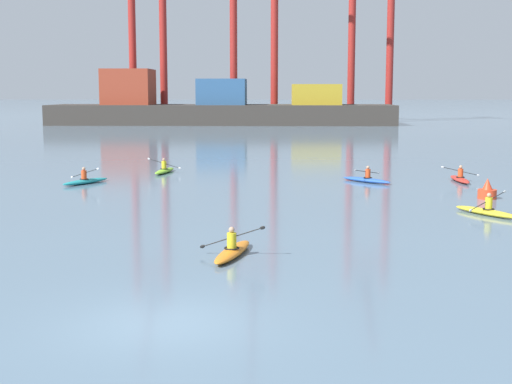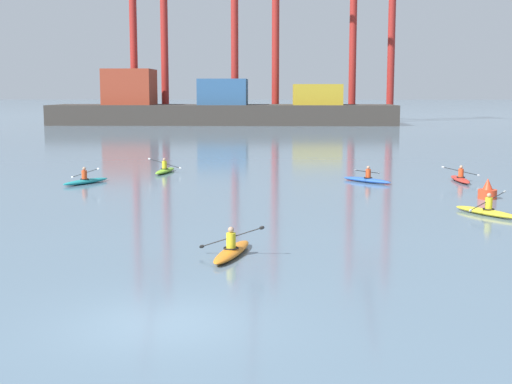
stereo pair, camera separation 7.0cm
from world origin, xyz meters
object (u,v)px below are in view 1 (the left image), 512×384
at_px(gantry_crane_west_mid, 254,1).
at_px(kayak_lime, 164,170).
at_px(gantry_crane_west, 147,1).
at_px(kayak_teal, 85,181).
at_px(gantry_crane_east_mid, 372,8).
at_px(kayak_orange, 233,251).
at_px(kayak_red, 460,179).
at_px(container_barge, 217,108).
at_px(kayak_yellow, 487,211).
at_px(channel_buoy, 487,191).
at_px(kayak_blue, 366,179).

xyz_separation_m(gantry_crane_west_mid, kayak_lime, (-3.39, -72.33, -19.03)).
distance_m(gantry_crane_west, kayak_teal, 81.45).
bearing_deg(kayak_teal, gantry_crane_east_mid, 72.23).
bearing_deg(kayak_lime, kayak_teal, -123.16).
relative_size(gantry_crane_east_mid, kayak_orange, 10.31).
bearing_deg(gantry_crane_west, kayak_red, -67.75).
height_order(container_barge, gantry_crane_west, gantry_crane_west).
bearing_deg(kayak_lime, kayak_red, -12.63).
bearing_deg(kayak_yellow, gantry_crane_east_mid, 85.92).
bearing_deg(kayak_teal, channel_buoy, -13.65).
distance_m(kayak_teal, kayak_lime, 6.62).
bearing_deg(kayak_red, kayak_teal, -175.77).
distance_m(gantry_crane_west, kayak_red, 85.30).
height_order(kayak_lime, kayak_red, kayak_lime).
bearing_deg(gantry_crane_west_mid, container_barge, -134.21).
bearing_deg(container_barge, kayak_blue, -78.57).
bearing_deg(kayak_yellow, kayak_teal, 153.47).
relative_size(container_barge, gantry_crane_west, 1.35).
distance_m(container_barge, gantry_crane_east_mid, 30.79).
bearing_deg(kayak_orange, kayak_lime, 103.90).
relative_size(gantry_crane_west_mid, kayak_red, 11.80).
distance_m(kayak_lime, kayak_red, 18.13).
height_order(container_barge, kayak_blue, container_barge).
xyz_separation_m(kayak_red, kayak_blue, (-5.41, -0.46, 0.00)).
bearing_deg(kayak_teal, kayak_lime, 56.84).
relative_size(kayak_teal, kayak_yellow, 1.01).
bearing_deg(kayak_red, kayak_orange, -121.72).
distance_m(kayak_teal, kayak_red, 21.38).
bearing_deg(kayak_yellow, kayak_orange, -142.26).
xyz_separation_m(gantry_crane_west_mid, channel_buoy, (13.96, -82.97, -18.84)).
bearing_deg(kayak_teal, kayak_red, 4.23).
relative_size(kayak_red, kayak_blue, 1.19).
bearing_deg(gantry_crane_west_mid, kayak_teal, -95.15).
relative_size(gantry_crane_east_mid, kayak_red, 10.41).
xyz_separation_m(channel_buoy, kayak_lime, (-17.36, 10.64, -0.19)).
distance_m(gantry_crane_west_mid, kayak_red, 79.92).
xyz_separation_m(gantry_crane_west_mid, gantry_crane_east_mid, (19.14, 3.71, -0.67)).
xyz_separation_m(gantry_crane_west, gantry_crane_east_mid, (36.31, 3.08, -0.83)).
bearing_deg(kayak_blue, container_barge, 101.43).
height_order(kayak_yellow, kayak_blue, kayak_yellow).
bearing_deg(kayak_blue, kayak_lime, 160.19).
xyz_separation_m(gantry_crane_west, kayak_yellow, (29.79, -88.31, -19.18)).
distance_m(gantry_crane_east_mid, kayak_red, 82.23).
distance_m(gantry_crane_west, kayak_yellow, 95.15).
distance_m(container_barge, kayak_orange, 90.34).
bearing_deg(kayak_red, channel_buoy, -92.92).
xyz_separation_m(channel_buoy, kayak_red, (0.34, 6.67, -0.19)).
xyz_separation_m(channel_buoy, kayak_blue, (-5.07, 6.21, -0.19)).
bearing_deg(kayak_teal, gantry_crane_west_mid, 84.85).
bearing_deg(gantry_crane_east_mid, kayak_yellow, -94.08).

